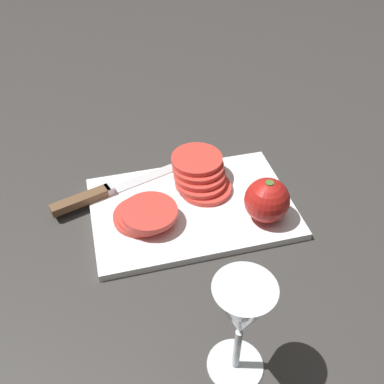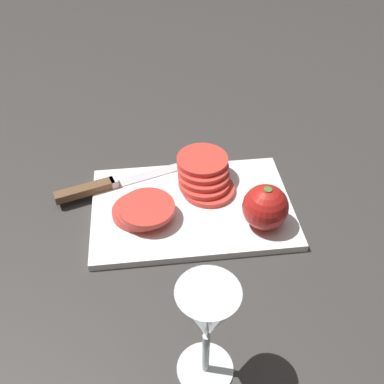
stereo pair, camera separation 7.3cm
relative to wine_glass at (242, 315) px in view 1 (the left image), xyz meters
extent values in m
plane|color=#383533|center=(-0.04, -0.28, -0.11)|extent=(3.00, 3.00, 0.00)
cube|color=white|center=(-0.02, -0.28, -0.10)|extent=(0.33, 0.22, 0.01)
cylinder|color=silver|center=(0.00, 0.00, -0.11)|extent=(0.07, 0.07, 0.00)
cylinder|color=silver|center=(0.00, 0.00, -0.07)|extent=(0.01, 0.01, 0.07)
cone|color=silver|center=(0.00, 0.00, 0.01)|extent=(0.07, 0.07, 0.08)
cone|color=#DBCC84|center=(0.00, 0.00, -0.02)|extent=(0.03, 0.03, 0.04)
sphere|color=red|center=(-0.12, -0.22, -0.06)|extent=(0.07, 0.07, 0.07)
cylinder|color=#47702D|center=(-0.12, -0.22, -0.03)|extent=(0.01, 0.01, 0.01)
cube|color=silver|center=(0.02, -0.37, -0.10)|extent=(0.19, 0.08, 0.00)
cube|color=silver|center=(0.11, -0.34, -0.09)|extent=(0.02, 0.02, 0.01)
cube|color=brown|center=(0.16, -0.33, -0.09)|extent=(0.10, 0.05, 0.01)
cylinder|color=#D63D33|center=(0.07, -0.27, -0.09)|extent=(0.09, 0.09, 0.01)
cylinder|color=#D63D33|center=(0.06, -0.26, -0.08)|extent=(0.09, 0.09, 0.01)
cylinder|color=#D63D33|center=(0.06, -0.26, -0.07)|extent=(0.09, 0.09, 0.01)
cylinder|color=#D63D33|center=(-0.05, -0.31, -0.09)|extent=(0.09, 0.09, 0.01)
cylinder|color=#D63D33|center=(-0.05, -0.32, -0.08)|extent=(0.09, 0.09, 0.01)
cylinder|color=#D63D33|center=(-0.04, -0.33, -0.07)|extent=(0.09, 0.09, 0.01)
cylinder|color=#D63D33|center=(-0.04, -0.34, -0.07)|extent=(0.09, 0.09, 0.01)
cylinder|color=#D63D33|center=(-0.04, -0.35, -0.06)|extent=(0.09, 0.09, 0.01)
camera|label=1|loc=(0.12, 0.25, 0.42)|focal=42.00mm
camera|label=2|loc=(0.05, 0.26, 0.42)|focal=42.00mm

